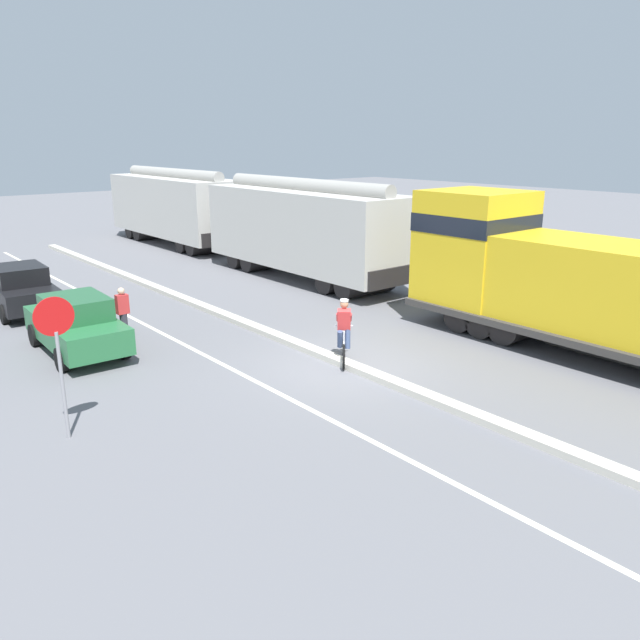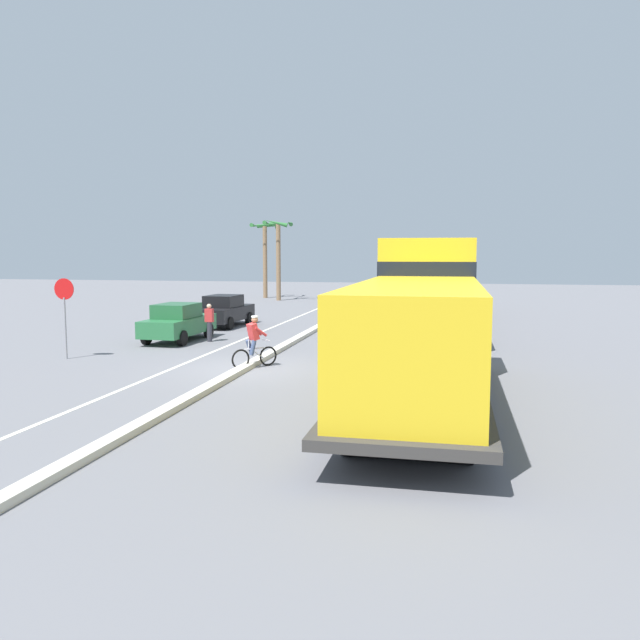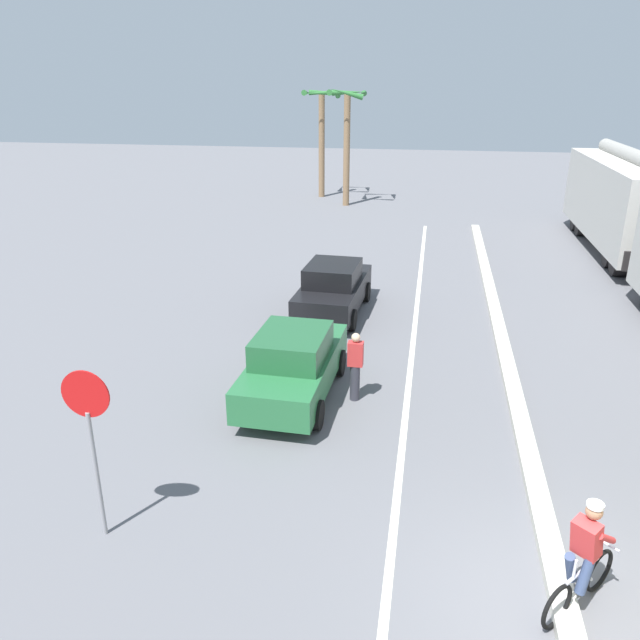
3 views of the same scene
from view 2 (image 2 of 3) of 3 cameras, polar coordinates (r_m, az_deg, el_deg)
ground_plane at (r=20.62m, az=-6.66°, el=-4.43°), size 120.00×120.00×0.00m
median_curb at (r=26.29m, az=-2.49°, el=-1.93°), size 0.36×36.00×0.16m
lane_stripe at (r=26.99m, az=-7.43°, el=-1.92°), size 0.14×36.00×0.01m
locomotive at (r=16.19m, az=9.25°, el=-0.93°), size 3.10×11.61×4.20m
hopper_car_lead at (r=28.27m, az=10.45°, el=2.61°), size 2.90×10.60×4.18m
hopper_car_middle at (r=39.85m, az=10.91°, el=3.60°), size 2.90×10.60×4.18m
parked_car_green at (r=27.42m, az=-12.84°, el=-0.19°), size 1.94×4.25×1.62m
parked_car_black at (r=32.49m, az=-8.72°, el=0.86°), size 1.99×4.28×1.62m
cyclist at (r=20.64m, az=-6.06°, el=-2.11°), size 1.18×1.32×1.71m
stop_sign at (r=23.89m, az=-22.32°, el=1.49°), size 0.76×0.08×2.88m
palm_tree_near at (r=49.84m, az=-3.84°, el=6.99°), size 2.28×2.26×6.47m
palm_tree_far at (r=52.77m, az=-5.05°, el=6.89°), size 2.23×2.23×6.38m
pedestrian_by_cars at (r=26.96m, az=-10.09°, el=-0.18°), size 0.34×0.22×1.62m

